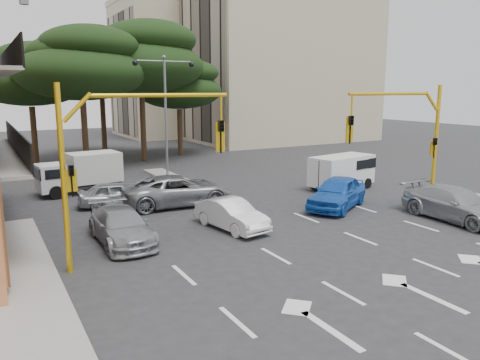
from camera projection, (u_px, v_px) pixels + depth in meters
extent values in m
plane|color=#28282B|center=(320.00, 247.00, 17.48)|extent=(120.00, 120.00, 0.00)
cube|color=gray|center=(168.00, 177.00, 31.16)|extent=(1.40, 6.00, 0.15)
cube|color=beige|center=(282.00, 60.00, 52.77)|extent=(20.00, 12.00, 18.00)
cube|color=black|center=(201.00, 62.00, 48.03)|extent=(0.12, 11.04, 16.20)
cube|color=beige|center=(184.00, 72.00, 59.86)|extent=(16.00, 12.00, 16.00)
cube|color=black|center=(122.00, 75.00, 56.08)|extent=(0.12, 11.04, 14.20)
cube|color=beige|center=(182.00, 3.00, 58.27)|extent=(16.15, 12.15, 0.70)
cylinder|color=#382616|center=(85.00, 136.00, 33.92)|extent=(0.44, 0.44, 4.95)
ellipsoid|color=black|center=(81.00, 73.00, 33.07)|extent=(9.15, 9.15, 3.87)
ellipsoid|color=black|center=(89.00, 46.00, 32.65)|extent=(6.86, 6.86, 2.86)
ellipsoid|color=black|center=(72.00, 54.00, 32.83)|extent=(6.07, 6.07, 2.64)
cylinder|color=#382616|center=(143.00, 128.00, 37.99)|extent=(0.44, 0.44, 5.40)
ellipsoid|color=black|center=(141.00, 67.00, 37.06)|extent=(9.98, 9.98, 4.22)
ellipsoid|color=black|center=(149.00, 40.00, 36.62)|extent=(7.49, 7.49, 3.12)
ellipsoid|color=black|center=(133.00, 48.00, 36.80)|extent=(6.62, 6.62, 2.88)
cylinder|color=#382616|center=(34.00, 136.00, 35.94)|extent=(0.44, 0.44, 4.50)
ellipsoid|color=black|center=(30.00, 82.00, 35.17)|extent=(8.32, 8.32, 3.52)
ellipsoid|color=black|center=(37.00, 59.00, 34.79)|extent=(6.24, 6.24, 2.60)
ellipsoid|color=black|center=(21.00, 66.00, 34.95)|extent=(5.52, 5.52, 2.40)
cylinder|color=#382616|center=(180.00, 132.00, 41.75)|extent=(0.44, 0.44, 4.05)
ellipsoid|color=black|center=(179.00, 91.00, 41.06)|extent=(7.49, 7.49, 3.17)
ellipsoid|color=black|center=(187.00, 73.00, 40.71)|extent=(5.62, 5.62, 2.34)
ellipsoid|color=black|center=(172.00, 78.00, 40.87)|extent=(4.97, 4.97, 2.16)
cylinder|color=#382616|center=(104.00, 127.00, 41.35)|extent=(0.44, 0.44, 4.95)
ellipsoid|color=black|center=(101.00, 76.00, 40.50)|extent=(9.15, 9.15, 3.87)
ellipsoid|color=black|center=(108.00, 54.00, 40.09)|extent=(6.86, 6.86, 2.86)
ellipsoid|color=black|center=(93.00, 60.00, 40.26)|extent=(6.07, 6.07, 2.64)
cylinder|color=gold|center=(435.00, 148.00, 22.76)|extent=(0.18, 0.18, 6.00)
cylinder|color=gold|center=(431.00, 101.00, 22.06)|extent=(0.95, 0.14, 0.95)
cylinder|color=gold|center=(390.00, 94.00, 20.67)|extent=(4.80, 0.14, 0.14)
cylinder|color=gold|center=(352.00, 105.00, 19.70)|extent=(0.08, 0.08, 0.90)
imported|color=black|center=(351.00, 130.00, 19.90)|extent=(0.20, 0.24, 1.20)
cube|color=gold|center=(350.00, 130.00, 19.97)|extent=(0.36, 0.06, 1.10)
imported|color=black|center=(435.00, 148.00, 22.52)|extent=(0.16, 0.20, 1.00)
cube|color=gold|center=(433.00, 148.00, 22.61)|extent=(0.35, 0.08, 0.70)
cylinder|color=gold|center=(64.00, 181.00, 14.49)|extent=(0.18, 0.18, 6.00)
cylinder|color=gold|center=(77.00, 107.00, 14.32)|extent=(0.95, 0.14, 0.95)
cylinder|color=gold|center=(162.00, 95.00, 15.58)|extent=(4.80, 0.14, 0.14)
cylinder|color=gold|center=(221.00, 108.00, 16.72)|extent=(0.08, 0.08, 0.90)
imported|color=black|center=(221.00, 137.00, 16.92)|extent=(0.20, 0.24, 1.20)
cube|color=gold|center=(220.00, 137.00, 16.99)|extent=(0.36, 0.06, 1.10)
imported|color=black|center=(72.00, 181.00, 14.46)|extent=(0.16, 0.20, 1.00)
cube|color=gold|center=(71.00, 181.00, 14.55)|extent=(0.35, 0.08, 0.70)
cylinder|color=slate|center=(166.00, 119.00, 30.43)|extent=(0.16, 0.16, 7.50)
cylinder|color=slate|center=(151.00, 61.00, 29.30)|extent=(1.80, 0.10, 0.10)
sphere|color=black|center=(135.00, 63.00, 28.85)|extent=(0.36, 0.36, 0.36)
cylinder|color=slate|center=(177.00, 62.00, 30.17)|extent=(1.80, 0.10, 0.10)
sphere|color=black|center=(192.00, 64.00, 30.68)|extent=(0.36, 0.36, 0.36)
sphere|color=slate|center=(164.00, 57.00, 29.69)|extent=(0.24, 0.24, 0.24)
imported|color=silver|center=(231.00, 214.00, 19.64)|extent=(1.90, 3.95, 1.25)
imported|color=blue|center=(337.00, 192.00, 23.09)|extent=(4.90, 3.90, 1.56)
imported|color=#989A9F|center=(121.00, 226.00, 17.88)|extent=(1.86, 4.52, 1.31)
imported|color=gray|center=(178.00, 190.00, 23.66)|extent=(5.71, 2.95, 1.54)
imported|color=#A3A6AB|center=(116.00, 194.00, 23.41)|extent=(3.96, 2.20, 1.27)
imported|color=#9B9EA3|center=(456.00, 204.00, 20.92)|extent=(2.24, 5.17, 1.48)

